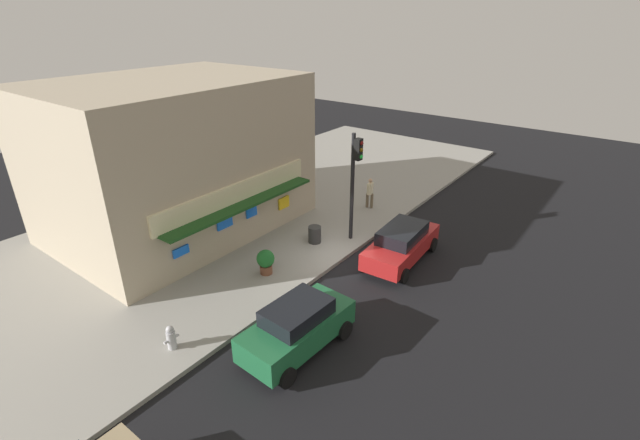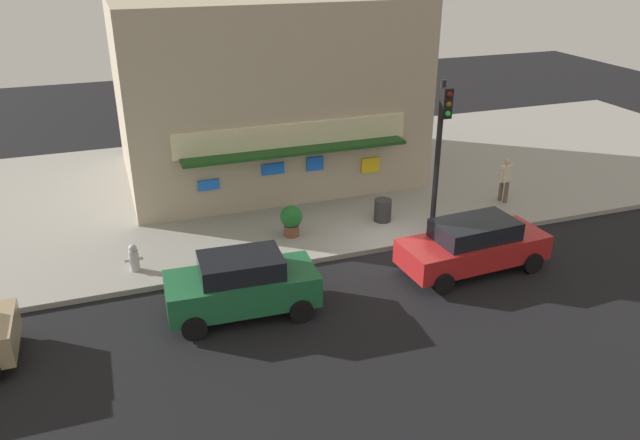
% 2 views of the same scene
% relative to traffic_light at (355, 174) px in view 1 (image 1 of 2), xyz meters
% --- Properties ---
extents(ground_plane, '(60.47, 60.47, 0.00)m').
position_rel_traffic_light_xyz_m(ground_plane, '(-1.70, -0.69, -3.42)').
color(ground_plane, black).
extents(sidewalk, '(40.31, 13.70, 0.17)m').
position_rel_traffic_light_xyz_m(sidewalk, '(-1.70, 6.16, -3.33)').
color(sidewalk, gray).
rests_on(sidewalk, ground_plane).
extents(corner_building, '(11.23, 8.96, 7.11)m').
position_rel_traffic_light_xyz_m(corner_building, '(-3.84, 7.62, 0.31)').
color(corner_building, tan).
rests_on(corner_building, sidewalk).
extents(traffic_light, '(0.32, 0.58, 5.06)m').
position_rel_traffic_light_xyz_m(traffic_light, '(0.00, 0.00, 0.00)').
color(traffic_light, black).
rests_on(traffic_light, sidewalk).
extents(fire_hydrant, '(0.53, 0.29, 0.85)m').
position_rel_traffic_light_xyz_m(fire_hydrant, '(-9.82, 0.43, -2.83)').
color(fire_hydrant, '#B2B2B7').
rests_on(fire_hydrant, sidewalk).
extents(trash_can, '(0.60, 0.60, 0.79)m').
position_rel_traffic_light_xyz_m(trash_can, '(-1.35, 1.22, -2.85)').
color(trash_can, '#2D2D2D').
rests_on(trash_can, sidewalk).
extents(pedestrian, '(0.59, 0.44, 1.66)m').
position_rel_traffic_light_xyz_m(pedestrian, '(3.66, 1.31, -2.33)').
color(pedestrian, brown).
rests_on(pedestrian, sidewalk).
extents(potted_plant_by_doorway, '(0.74, 0.74, 1.06)m').
position_rel_traffic_light_xyz_m(potted_plant_by_doorway, '(-4.71, 1.14, -2.65)').
color(potted_plant_by_doorway, brown).
rests_on(potted_plant_by_doorway, sidewalk).
extents(parked_car_green, '(4.05, 2.07, 1.72)m').
position_rel_traffic_light_xyz_m(parked_car_green, '(-7.25, -2.67, -2.54)').
color(parked_car_green, '#1E6038').
rests_on(parked_car_green, ground_plane).
extents(parked_car_red, '(4.61, 2.17, 1.62)m').
position_rel_traffic_light_xyz_m(parked_car_red, '(-0.15, -2.63, -2.58)').
color(parked_car_red, '#AD1E1E').
rests_on(parked_car_red, ground_plane).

